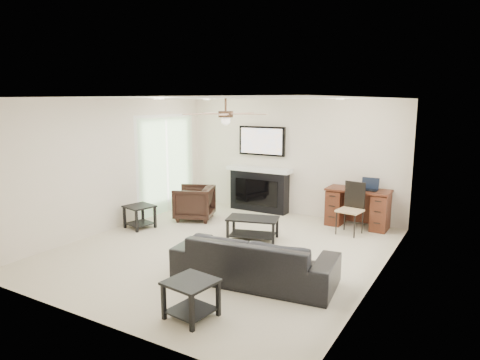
% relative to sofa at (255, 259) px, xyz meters
% --- Properties ---
extents(room_shell, '(5.50, 5.54, 2.52)m').
position_rel_sofa_xyz_m(room_shell, '(-0.88, 0.95, 1.36)').
color(room_shell, beige).
rests_on(room_shell, ground).
extents(sofa, '(2.30, 1.13, 0.65)m').
position_rel_sofa_xyz_m(sofa, '(0.00, 0.00, 0.00)').
color(sofa, black).
rests_on(sofa, ground).
extents(armchair, '(1.00, 0.99, 0.71)m').
position_rel_sofa_xyz_m(armchair, '(-2.60, 2.15, 0.03)').
color(armchair, black).
rests_on(armchair, ground).
extents(coffee_table, '(1.00, 0.73, 0.40)m').
position_rel_sofa_xyz_m(coffee_table, '(-0.90, 1.60, -0.12)').
color(coffee_table, black).
rests_on(coffee_table, ground).
extents(end_table_near, '(0.58, 0.58, 0.45)m').
position_rel_sofa_xyz_m(end_table_near, '(-0.15, -1.25, -0.10)').
color(end_table_near, black).
rests_on(end_table_near, ground).
extents(end_table_left, '(0.60, 0.60, 0.45)m').
position_rel_sofa_xyz_m(end_table_left, '(-3.15, 1.10, -0.10)').
color(end_table_left, black).
rests_on(end_table_left, ground).
extents(fireplace_unit, '(1.52, 0.34, 1.91)m').
position_rel_sofa_xyz_m(fireplace_unit, '(-1.75, 3.45, 0.63)').
color(fireplace_unit, black).
rests_on(fireplace_unit, ground).
extents(desk, '(1.22, 0.56, 0.76)m').
position_rel_sofa_xyz_m(desk, '(0.51, 3.33, 0.06)').
color(desk, '#3C1C0F').
rests_on(desk, ground).
extents(desk_chair, '(0.48, 0.50, 0.97)m').
position_rel_sofa_xyz_m(desk_chair, '(0.51, 2.78, 0.16)').
color(desk_chair, black).
rests_on(desk_chair, ground).
extents(laptop, '(0.33, 0.24, 0.23)m').
position_rel_sofa_xyz_m(laptop, '(0.71, 3.31, 0.55)').
color(laptop, black).
rests_on(laptop, desk).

